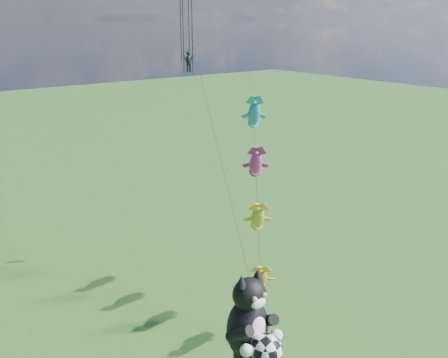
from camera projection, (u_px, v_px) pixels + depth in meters
cat_kite_rig at (252, 326)px, 23.11m from camera, size 2.59×4.16×10.92m
fish_windsock_rig at (257, 190)px, 36.66m from camera, size 9.76×12.78×17.39m
parafoil_rig at (189, 47)px, 41.61m from camera, size 5.41×17.05×25.99m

